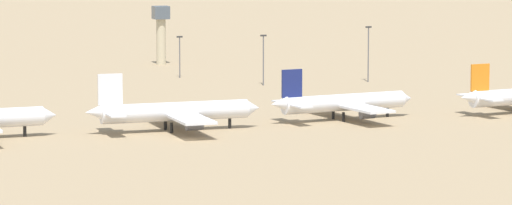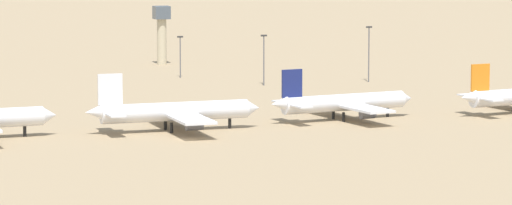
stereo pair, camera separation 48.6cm
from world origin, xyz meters
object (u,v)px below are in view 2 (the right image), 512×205
object	(u,v)px
light_pole_west	(180,53)
light_pole_mid	(264,56)
parked_jet_navy_3	(343,103)
light_pole_east	(369,50)
parked_jet_white_2	(173,112)
control_tower	(162,29)

from	to	relation	value
light_pole_west	light_pole_mid	distance (m)	33.04
parked_jet_navy_3	light_pole_mid	size ratio (longest dim) A/B	2.60
light_pole_mid	light_pole_east	world-z (taller)	light_pole_east
parked_jet_navy_3	light_pole_east	xyz separation A→B (m)	(38.48, 76.39, 5.38)
light_pole_west	light_pole_mid	world-z (taller)	light_pole_mid
parked_jet_navy_3	light_pole_mid	xyz separation A→B (m)	(5.63, 76.96, 4.45)
parked_jet_navy_3	light_pole_west	distance (m)	105.52
parked_jet_white_2	light_pole_west	distance (m)	114.57
control_tower	light_pole_west	size ratio (longest dim) A/B	1.53
control_tower	light_pole_east	bearing A→B (deg)	-57.84
light_pole_west	light_pole_east	world-z (taller)	light_pole_east
parked_jet_white_2	light_pole_east	size ratio (longest dim) A/B	2.45
parked_jet_navy_3	light_pole_east	size ratio (longest dim) A/B	2.32
parked_jet_white_2	light_pole_mid	distance (m)	95.91
parked_jet_navy_3	light_pole_mid	distance (m)	77.30
control_tower	light_pole_west	bearing A→B (deg)	-96.79
parked_jet_navy_3	control_tower	distance (m)	149.05
parked_jet_white_2	light_pole_east	world-z (taller)	light_pole_east
parked_jet_navy_3	control_tower	bearing A→B (deg)	84.06
light_pole_mid	light_pole_west	bearing A→B (deg)	122.69
parked_jet_navy_3	light_pole_west	size ratio (longest dim) A/B	3.00
light_pole_west	parked_jet_navy_3	bearing A→B (deg)	-83.35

